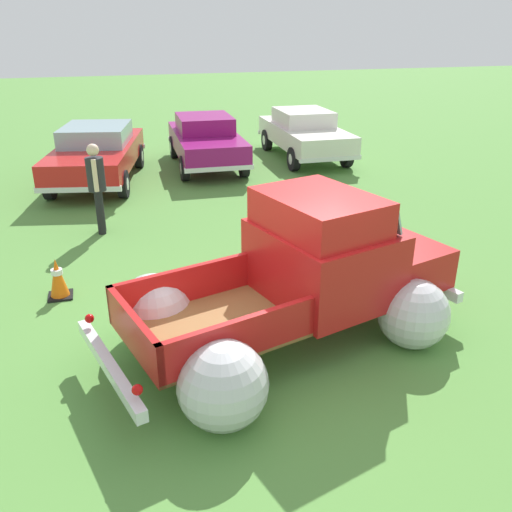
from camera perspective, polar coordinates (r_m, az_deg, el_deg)
ground_plane at (r=7.14m, az=2.56°, el=-9.09°), size 80.00×80.00×0.00m
vintage_pickup_truck at (r=6.97m, az=5.32°, el=-2.89°), size 4.96×3.66×1.96m
show_car_0 at (r=14.68m, az=-16.55°, el=10.58°), size 2.82×4.87×1.43m
show_car_1 at (r=15.73m, az=-5.36°, el=12.23°), size 1.97×4.32×1.43m
show_car_2 at (r=16.80m, az=5.15°, el=12.96°), size 1.91×4.38×1.43m
spectator_0 at (r=10.85m, az=-16.57°, el=7.46°), size 0.36×0.53×1.77m
lane_cone_0 at (r=8.62m, az=-20.32°, el=-2.23°), size 0.36×0.36×0.63m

